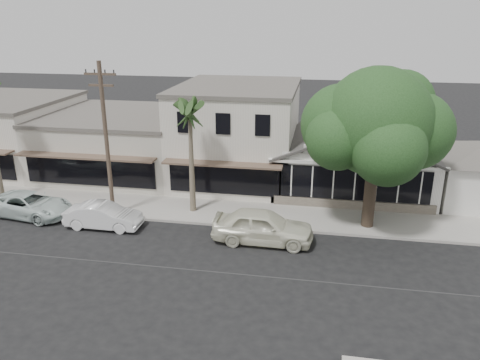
% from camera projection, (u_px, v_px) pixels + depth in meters
% --- Properties ---
extents(ground, '(140.00, 140.00, 0.00)m').
position_uv_depth(ground, '(250.00, 275.00, 21.45)').
color(ground, black).
rests_on(ground, ground).
extents(sidewalk_north, '(90.00, 3.50, 0.15)m').
position_uv_depth(sidewalk_north, '(139.00, 206.00, 29.01)').
color(sidewalk_north, '#9E9991').
rests_on(sidewalk_north, ground).
extents(corner_shop, '(10.40, 8.60, 5.10)m').
position_uv_depth(corner_shop, '(352.00, 152.00, 31.33)').
color(corner_shop, white).
rests_on(corner_shop, ground).
extents(row_building_near, '(8.00, 10.00, 6.50)m').
position_uv_depth(row_building_near, '(238.00, 134.00, 33.39)').
color(row_building_near, silver).
rests_on(row_building_near, ground).
extents(row_building_midnear, '(10.00, 10.00, 4.20)m').
position_uv_depth(row_building_midnear, '(121.00, 144.00, 35.26)').
color(row_building_midnear, beige).
rests_on(row_building_midnear, ground).
extents(utility_pole, '(1.80, 0.24, 9.00)m').
position_uv_depth(utility_pole, '(106.00, 138.00, 26.16)').
color(utility_pole, brown).
rests_on(utility_pole, ground).
extents(car_0, '(5.29, 2.19, 1.79)m').
position_uv_depth(car_0, '(263.00, 226.00, 24.33)').
color(car_0, silver).
rests_on(car_0, ground).
extents(car_1, '(4.28, 1.51, 1.41)m').
position_uv_depth(car_1, '(103.00, 216.00, 26.06)').
color(car_1, white).
rests_on(car_1, ground).
extents(car_2, '(5.38, 3.03, 1.42)m').
position_uv_depth(car_2, '(30.00, 205.00, 27.57)').
color(car_2, silver).
rests_on(car_2, ground).
extents(shade_tree, '(8.04, 7.27, 8.92)m').
position_uv_depth(shade_tree, '(375.00, 124.00, 24.54)').
color(shade_tree, '#423628').
rests_on(shade_tree, ground).
extents(palm_east, '(3.05, 3.05, 7.27)m').
position_uv_depth(palm_east, '(190.00, 111.00, 26.20)').
color(palm_east, '#726651').
rests_on(palm_east, ground).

